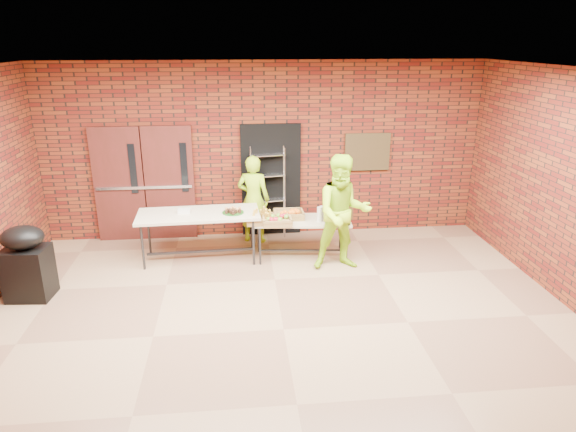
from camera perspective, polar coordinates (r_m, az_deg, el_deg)
The scene contains 19 objects.
room at distance 6.09m, azimuth -0.53°, elevation 0.44°, with size 8.08×7.08×3.28m.
double_doors at distance 9.66m, azimuth -15.63°, elevation 3.46°, with size 1.78×0.12×2.10m.
dark_doorway at distance 9.56m, azimuth -1.89°, elevation 3.98°, with size 1.10×0.06×2.10m, color black.
bronze_plaque at distance 9.72m, azimuth 8.80°, elevation 7.06°, with size 0.85×0.04×0.70m, color #3E3018.
wire_rack at distance 9.47m, azimuth -2.26°, elevation 2.60°, with size 0.63×0.21×1.71m, color silver, non-canonical shape.
table_left at distance 8.61m, azimuth -9.91°, elevation -0.10°, with size 2.03×0.92×0.82m.
table_right at distance 8.64m, azimuth 1.55°, elevation -0.73°, with size 1.69×0.84×0.67m.
basket_bananas at distance 8.46m, azimuth -3.04°, elevation -0.34°, with size 0.47×0.37×0.15m.
basket_oranges at distance 8.67m, azimuth 0.09°, elevation 0.20°, with size 0.49×0.38×0.15m.
basket_apples at distance 8.38m, azimuth -1.22°, elevation -0.49°, with size 0.47×0.37×0.15m.
muffin_tray at distance 8.50m, azimuth -6.13°, elevation 0.60°, with size 0.36×0.36×0.09m.
napkin_box at distance 8.64m, azimuth -11.47°, elevation 0.57°, with size 0.20×0.13×0.07m, color silver.
coffee_dispenser at distance 8.71m, azimuth 5.78°, elevation 1.54°, with size 0.40×0.35×0.52m, color brown.
cup_stack_front at distance 8.49m, azimuth 3.52°, elevation 0.18°, with size 0.08×0.08×0.25m, color silver.
cup_stack_mid at distance 8.42m, azimuth 4.51°, elevation -0.03°, with size 0.08×0.08×0.24m, color silver.
cup_stack_back at distance 8.61m, azimuth 3.76°, elevation 0.37°, with size 0.08×0.08×0.23m, color silver.
covered_grill at distance 8.19m, azimuth -27.04°, elevation -4.61°, with size 0.64×0.55×1.09m.
volunteer_woman at distance 9.26m, azimuth -3.86°, elevation 1.87°, with size 0.59×0.38×1.61m, color #A2DB18.
volunteer_man at distance 8.16m, azimuth 6.13°, elevation 0.34°, with size 0.91×0.71×1.87m, color #A2DB18.
Camera 1 is at (-0.54, -5.74, 3.56)m, focal length 32.00 mm.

